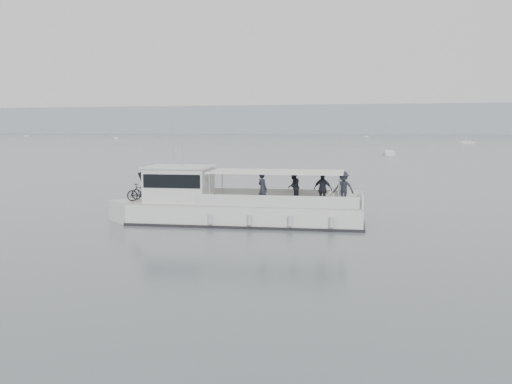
# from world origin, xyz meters

# --- Properties ---
(ground) EXTENTS (1400.00, 1400.00, 0.00)m
(ground) POSITION_xyz_m (0.00, 0.00, 0.00)
(ground) COLOR #4F595D
(ground) RESTS_ON ground
(headland) EXTENTS (1400.00, 90.00, 28.00)m
(headland) POSITION_xyz_m (0.00, 560.00, 14.00)
(headland) COLOR #939EA8
(headland) RESTS_ON ground
(tour_boat) EXTENTS (13.10, 4.15, 5.45)m
(tour_boat) POSITION_xyz_m (-5.84, 1.27, 0.89)
(tour_boat) COLOR silver
(tour_boat) RESTS_ON ground
(moored_fleet) EXTENTS (426.89, 277.33, 9.29)m
(moored_fleet) POSITION_xyz_m (-21.61, 200.85, 0.36)
(moored_fleet) COLOR silver
(moored_fleet) RESTS_ON ground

